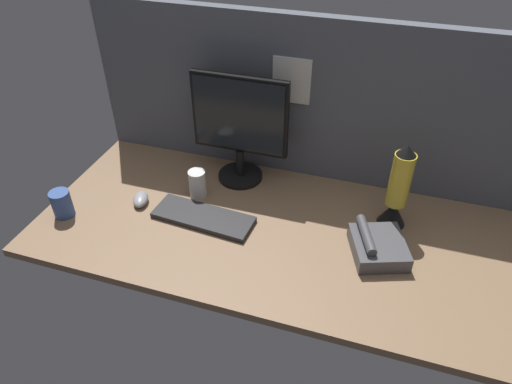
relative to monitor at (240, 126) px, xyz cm
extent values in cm
cube|color=#8C6B4C|center=(26.63, -25.12, -25.40)|extent=(180.00, 80.00, 3.00)
cube|color=#565B66|center=(26.63, 12.38, 8.03)|extent=(180.00, 5.00, 63.86)
cube|color=white|center=(17.18, 9.58, 16.49)|extent=(14.45, 0.40, 17.39)
cylinder|color=black|center=(0.00, -0.62, -23.00)|extent=(18.00, 18.00, 1.80)
cylinder|color=black|center=(0.00, -0.62, -16.60)|extent=(3.20, 3.20, 11.00)
cube|color=black|center=(0.00, 0.38, 4.46)|extent=(37.72, 2.40, 31.12)
cube|color=black|center=(0.00, -1.02, 4.46)|extent=(35.32, 0.60, 28.72)
cube|color=#262628|center=(-4.22, -29.70, -22.90)|extent=(37.89, 15.81, 2.00)
ellipsoid|color=#99999E|center=(-30.80, -27.89, -22.20)|extent=(8.60, 10.95, 3.40)
cylinder|color=#38569E|center=(-54.19, -42.78, -18.74)|extent=(7.23, 7.23, 10.32)
cylinder|color=white|center=(-11.63, -17.05, -18.29)|extent=(6.61, 6.61, 11.21)
cone|color=black|center=(61.27, -10.62, -19.34)|extent=(10.03, 10.03, 9.12)
cylinder|color=gold|center=(61.27, -10.62, -4.75)|extent=(7.29, 7.29, 20.06)
cone|color=black|center=(61.27, -10.62, 7.10)|extent=(6.56, 6.56, 3.65)
cube|color=#4C4C51|center=(58.31, -28.12, -21.10)|extent=(22.47, 23.67, 5.60)
cylinder|color=#4C4C51|center=(53.64, -28.12, -16.70)|extent=(8.85, 17.16, 3.20)
camera|label=1|loc=(53.12, -146.14, 87.30)|focal=32.47mm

